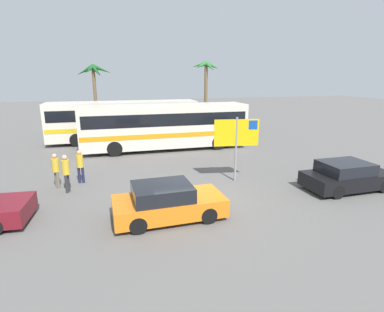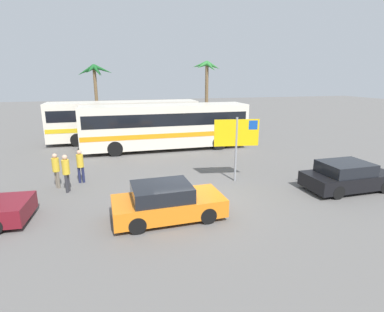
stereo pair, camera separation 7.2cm
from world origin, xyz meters
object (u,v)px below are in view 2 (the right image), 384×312
car_orange (167,202)px  ferry_sign (237,135)px  pedestrian_crossing_lot (80,164)px  bus_rear_coach (125,119)px  bus_front_coach (166,125)px  pedestrian_by_bus (66,170)px  car_black (347,176)px  pedestrian_near_sign (56,168)px

car_orange → ferry_sign: bearing=35.9°
pedestrian_crossing_lot → bus_rear_coach: bearing=167.8°
bus_front_coach → pedestrian_crossing_lot: 8.06m
pedestrian_by_bus → car_black: bearing=3.1°
car_black → pedestrian_near_sign: size_ratio=2.47×
ferry_sign → pedestrian_near_sign: (-8.49, 1.26, -1.35)m
bus_rear_coach → pedestrian_crossing_lot: (-2.64, -9.70, -0.81)m
pedestrian_crossing_lot → bus_front_coach: bearing=141.5°
ferry_sign → pedestrian_by_bus: ferry_sign is taller
bus_front_coach → car_orange: size_ratio=2.84×
pedestrian_near_sign → bus_front_coach: bearing=-167.9°
car_black → car_orange: bearing=-176.0°
bus_rear_coach → pedestrian_by_bus: size_ratio=6.66×
ferry_sign → pedestrian_near_sign: ferry_sign is taller
bus_rear_coach → pedestrian_crossing_lot: bearing=-105.2°
pedestrian_crossing_lot → car_orange: bearing=37.5°
ferry_sign → car_orange: bearing=-133.6°
pedestrian_crossing_lot → pedestrian_by_bus: bearing=-20.4°
car_black → pedestrian_by_bus: pedestrian_by_bus is taller
ferry_sign → bus_rear_coach: bearing=121.4°
car_black → pedestrian_by_bus: 12.79m
pedestrian_near_sign → pedestrian_by_bus: bearing=93.9°
pedestrian_near_sign → pedestrian_crossing_lot: bearing=170.6°
bus_front_coach → pedestrian_near_sign: bus_front_coach is taller
bus_front_coach → ferry_sign: size_ratio=3.63×
car_orange → pedestrian_crossing_lot: 5.96m
bus_front_coach → bus_rear_coach: same height
car_black → bus_front_coach: bearing=122.1°
car_orange → bus_front_coach: bearing=77.9°
car_orange → pedestrian_near_sign: pedestrian_near_sign is taller
pedestrian_crossing_lot → pedestrian_by_bus: size_ratio=0.95×
bus_front_coach → car_black: (6.61, -10.19, -1.15)m
car_orange → pedestrian_crossing_lot: pedestrian_crossing_lot is taller
bus_rear_coach → car_black: size_ratio=2.83×
car_orange → bus_rear_coach: bearing=90.9°
bus_rear_coach → pedestrian_by_bus: bus_rear_coach is taller
bus_front_coach → car_black: 12.20m
car_black → pedestrian_crossing_lot: (-11.92, 4.18, 0.34)m
bus_rear_coach → car_orange: bearing=-87.2°
bus_front_coach → pedestrian_near_sign: (-6.34, -6.46, -0.81)m
ferry_sign → pedestrian_crossing_lot: 7.78m
bus_front_coach → pedestrian_by_bus: bearing=-129.1°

